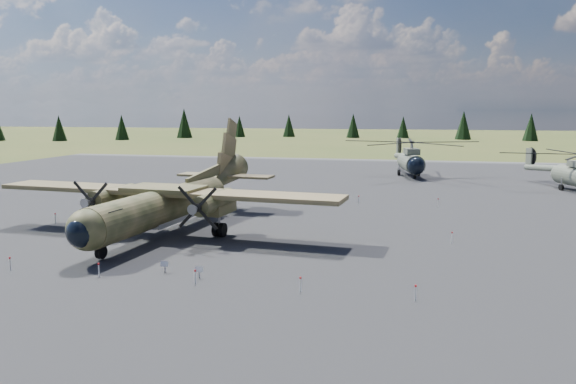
# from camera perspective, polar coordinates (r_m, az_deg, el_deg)

# --- Properties ---
(ground) EXTENTS (500.00, 500.00, 0.00)m
(ground) POSITION_cam_1_polar(r_m,az_deg,el_deg) (45.10, -5.18, -4.09)
(ground) COLOR brown
(ground) RESTS_ON ground
(apron) EXTENTS (120.00, 120.00, 0.04)m
(apron) POSITION_cam_1_polar(r_m,az_deg,el_deg) (54.50, -1.88, -1.90)
(apron) COLOR #545559
(apron) RESTS_ON ground
(transport_plane) EXTENTS (28.71, 26.01, 9.45)m
(transport_plane) POSITION_cam_1_polar(r_m,az_deg,el_deg) (45.68, -11.79, -0.61)
(transport_plane) COLOR #3C4224
(transport_plane) RESTS_ON ground
(helicopter_near) EXTENTS (24.11, 25.80, 5.21)m
(helicopter_near) POSITION_cam_1_polar(r_m,az_deg,el_deg) (84.07, 12.38, 4.05)
(helicopter_near) COLOR slate
(helicopter_near) RESTS_ON ground
(info_placard_left) EXTENTS (0.50, 0.34, 0.73)m
(info_placard_left) POSITION_cam_1_polar(r_m,az_deg,el_deg) (34.59, -12.43, -7.27)
(info_placard_left) COLOR gray
(info_placard_left) RESTS_ON ground
(info_placard_right) EXTENTS (0.48, 0.27, 0.71)m
(info_placard_right) POSITION_cam_1_polar(r_m,az_deg,el_deg) (33.11, -9.03, -7.90)
(info_placard_right) COLOR gray
(info_placard_right) RESTS_ON ground
(barrier_fence) EXTENTS (33.12, 29.62, 0.85)m
(barrier_fence) POSITION_cam_1_polar(r_m,az_deg,el_deg) (45.07, -5.77, -3.44)
(barrier_fence) COLOR white
(barrier_fence) RESTS_ON ground
(treeline) EXTENTS (318.65, 328.51, 10.99)m
(treeline) POSITION_cam_1_polar(r_m,az_deg,el_deg) (37.23, -13.39, 0.49)
(treeline) COLOR black
(treeline) RESTS_ON ground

